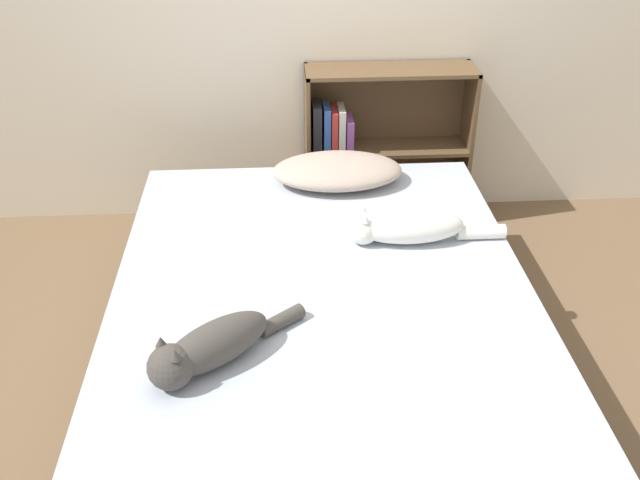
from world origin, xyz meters
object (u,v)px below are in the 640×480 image
at_px(pillow, 337,171).
at_px(cat_dark, 207,348).
at_px(bed, 323,337).
at_px(cat_light, 406,227).
at_px(bookshelf, 378,142).

bearing_deg(pillow, cat_dark, -112.36).
distance_m(bed, cat_light, 0.55).
bearing_deg(pillow, cat_light, -67.04).
relative_size(bed, bookshelf, 2.40).
relative_size(cat_light, bookshelf, 0.74).
relative_size(bed, pillow, 3.47).
height_order(cat_light, cat_dark, cat_dark).
bearing_deg(pillow, bed, -98.50).
relative_size(bed, cat_dark, 4.25).
bearing_deg(cat_dark, pillow, -150.50).
bearing_deg(cat_light, bed, 39.24).
distance_m(cat_dark, bookshelf, 1.95).
bearing_deg(bed, cat_light, 39.45).
height_order(pillow, cat_light, cat_light).
xyz_separation_m(bed, cat_dark, (-0.39, -0.42, 0.32)).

